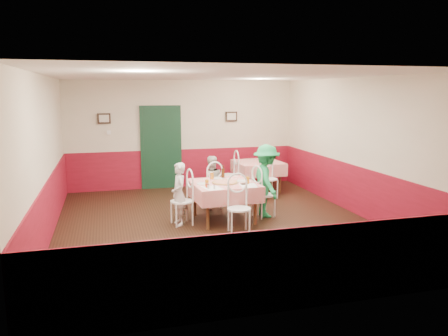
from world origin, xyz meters
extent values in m
plane|color=black|center=(0.00, 0.00, 0.00)|extent=(7.00, 7.00, 0.00)
plane|color=white|center=(0.00, 0.00, 2.80)|extent=(7.00, 7.00, 0.00)
cube|color=beige|center=(0.00, 3.50, 1.40)|extent=(6.00, 0.10, 2.80)
cube|color=beige|center=(0.00, -3.50, 1.40)|extent=(6.00, 0.10, 2.80)
cube|color=beige|center=(-3.00, 0.00, 1.40)|extent=(0.10, 7.00, 2.80)
cube|color=beige|center=(3.00, 0.00, 1.40)|extent=(0.10, 7.00, 2.80)
cube|color=maroon|center=(0.00, 3.48, 0.50)|extent=(6.00, 0.03, 1.00)
cube|color=maroon|center=(0.00, -3.48, 0.50)|extent=(6.00, 0.03, 1.00)
cube|color=maroon|center=(-2.98, 0.00, 0.50)|extent=(0.03, 7.00, 1.00)
cube|color=maroon|center=(2.98, 0.00, 0.50)|extent=(0.03, 7.00, 1.00)
cube|color=black|center=(-0.60, 3.45, 1.05)|extent=(0.96, 0.06, 2.10)
cube|color=black|center=(-2.00, 3.45, 1.85)|extent=(0.32, 0.03, 0.26)
cube|color=black|center=(1.30, 3.45, 1.85)|extent=(0.32, 0.03, 0.26)
cube|color=white|center=(-1.90, 3.45, 1.50)|extent=(0.10, 0.03, 0.10)
cube|color=red|center=(0.21, 0.19, 0.38)|extent=(1.28, 1.28, 0.77)
cube|color=red|center=(1.73, 2.45, 0.38)|extent=(1.16, 1.16, 0.77)
cylinder|color=#B74723|center=(0.22, 0.15, 0.78)|extent=(0.52, 0.52, 0.03)
cylinder|color=white|center=(-0.22, 0.16, 0.77)|extent=(0.26, 0.26, 0.01)
cylinder|color=white|center=(0.60, 0.20, 0.77)|extent=(0.26, 0.26, 0.01)
cylinder|color=white|center=(0.18, 0.60, 0.77)|extent=(0.26, 0.26, 0.01)
cylinder|color=#BF7219|center=(-0.20, -0.06, 0.83)|extent=(0.07, 0.07, 0.13)
cylinder|color=#BF7219|center=(0.61, -0.03, 0.83)|extent=(0.08, 0.08, 0.14)
cylinder|color=#BF7219|center=(0.06, 0.57, 0.83)|extent=(0.08, 0.08, 0.13)
cylinder|color=#381C0A|center=(0.30, 0.62, 0.88)|extent=(0.07, 0.07, 0.25)
cylinder|color=silver|center=(-0.22, -0.28, 0.81)|extent=(0.04, 0.04, 0.09)
cylinder|color=silver|center=(-0.11, -0.31, 0.81)|extent=(0.04, 0.04, 0.09)
cylinder|color=#B23319|center=(-0.22, -0.17, 0.81)|extent=(0.04, 0.04, 0.09)
cube|color=white|center=(-0.13, -0.22, 0.76)|extent=(0.37, 0.45, 0.00)
cube|color=white|center=(0.58, -0.18, 0.76)|extent=(0.36, 0.44, 0.00)
cube|color=black|center=(0.53, -0.08, 0.77)|extent=(0.11, 0.10, 0.02)
imported|color=gray|center=(-0.69, 0.14, 0.60)|extent=(0.33, 0.46, 1.20)
imported|color=gray|center=(0.16, 1.09, 0.58)|extent=(0.61, 0.50, 1.16)
imported|color=gray|center=(1.10, 0.24, 0.74)|extent=(0.60, 0.98, 1.47)
camera|label=1|loc=(-1.99, -7.85, 2.52)|focal=35.00mm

